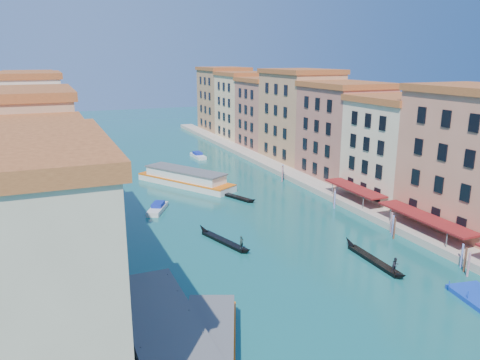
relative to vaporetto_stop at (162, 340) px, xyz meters
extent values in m
cube|color=tan|center=(-10.00, -4.00, 7.56)|extent=(12.00, 16.00, 18.00)
cube|color=tan|center=(-10.00, 11.50, 7.06)|extent=(12.00, 15.00, 17.00)
cube|color=brown|center=(-10.00, 11.50, 16.06)|extent=(12.80, 15.40, 1.00)
cube|color=tan|center=(-10.00, 27.50, 8.06)|extent=(12.00, 17.00, 19.00)
cube|color=brown|center=(-10.00, 27.50, 18.06)|extent=(12.80, 17.40, 1.00)
cube|color=tan|center=(-10.00, 43.00, 6.81)|extent=(12.00, 14.00, 16.50)
cube|color=brown|center=(-10.00, 43.00, 15.56)|extent=(12.80, 14.40, 1.00)
cube|color=beige|center=(-10.00, 59.00, 8.56)|extent=(12.00, 18.00, 20.00)
cube|color=brown|center=(-10.00, 59.00, 19.06)|extent=(12.80, 18.40, 1.00)
cube|color=tan|center=(-10.00, 76.00, 7.31)|extent=(12.00, 16.00, 17.50)
cube|color=brown|center=(-10.00, 76.00, 16.56)|extent=(12.80, 16.40, 1.00)
cube|color=#9B7859|center=(-10.00, 91.50, 7.81)|extent=(12.00, 15.00, 18.50)
cube|color=brown|center=(-10.00, 91.50, 17.56)|extent=(12.80, 15.40, 1.00)
cube|color=beige|center=(-10.00, 107.50, 8.06)|extent=(12.00, 17.00, 19.00)
cube|color=brown|center=(-10.00, 107.50, 18.06)|extent=(12.80, 17.40, 1.00)
cube|color=#C27355|center=(46.00, 11.50, 8.06)|extent=(12.00, 17.00, 19.00)
cube|color=beige|center=(46.00, 27.00, 6.81)|extent=(12.00, 14.00, 16.50)
cube|color=brown|center=(46.00, 27.00, 15.56)|extent=(12.80, 14.40, 1.00)
cube|color=#A4624F|center=(46.00, 42.00, 7.56)|extent=(12.00, 16.00, 18.00)
cube|color=brown|center=(46.00, 42.00, 17.06)|extent=(12.80, 16.40, 1.00)
cube|color=tan|center=(46.00, 59.00, 8.56)|extent=(12.00, 18.00, 20.00)
cube|color=brown|center=(46.00, 59.00, 19.06)|extent=(12.80, 18.40, 1.00)
cube|color=#A96651|center=(46.00, 75.50, 7.31)|extent=(12.00, 15.00, 17.50)
cube|color=brown|center=(46.00, 75.50, 16.56)|extent=(12.80, 15.40, 1.00)
cube|color=#E0B984|center=(46.00, 91.00, 7.81)|extent=(12.00, 16.00, 18.50)
cube|color=brown|center=(46.00, 91.00, 17.56)|extent=(12.80, 16.40, 1.00)
cube|color=#A8754C|center=(46.00, 107.50, 8.31)|extent=(12.00, 17.00, 19.50)
cube|color=brown|center=(46.00, 107.50, 18.56)|extent=(12.80, 17.40, 1.00)
cube|color=#A69886|center=(38.00, 53.00, -0.94)|extent=(4.00, 140.00, 1.00)
cube|color=maroon|center=(38.20, 11.50, 1.56)|extent=(3.20, 15.30, 0.25)
cylinder|color=#59595C|center=(36.80, 6.40, 0.06)|extent=(0.12, 0.12, 3.00)
cylinder|color=#59595C|center=(36.80, 16.60, 0.06)|extent=(0.12, 0.12, 3.00)
cube|color=maroon|center=(38.20, 27.00, 1.56)|extent=(3.20, 12.60, 0.25)
cylinder|color=#59595C|center=(36.80, 22.80, 0.06)|extent=(0.12, 0.12, 3.00)
cylinder|color=#59595C|center=(36.80, 31.20, 0.06)|extent=(0.12, 0.12, 3.00)
cube|color=#59595C|center=(0.00, 0.00, -1.14)|extent=(5.00, 16.00, 0.60)
cube|color=#59595C|center=(0.00, 0.00, 2.06)|extent=(5.40, 16.40, 0.30)
cylinder|color=brown|center=(34.50, 1.00, -0.14)|extent=(0.24, 0.24, 3.20)
cylinder|color=brown|center=(35.10, 2.00, -0.14)|extent=(0.24, 0.24, 3.20)
cylinder|color=brown|center=(35.70, 3.00, -0.14)|extent=(0.24, 0.24, 3.20)
cylinder|color=brown|center=(34.50, 13.00, -0.14)|extent=(0.24, 0.24, 3.20)
cylinder|color=brown|center=(35.10, 14.00, -0.14)|extent=(0.24, 0.24, 3.20)
cylinder|color=brown|center=(35.70, 15.00, -0.14)|extent=(0.24, 0.24, 3.20)
cylinder|color=brown|center=(34.50, 27.00, -0.14)|extent=(0.24, 0.24, 3.20)
cylinder|color=brown|center=(35.10, 28.00, -0.14)|extent=(0.24, 0.24, 3.20)
cylinder|color=brown|center=(35.70, 29.00, -0.14)|extent=(0.24, 0.24, 3.20)
cylinder|color=brown|center=(34.50, 45.00, -0.14)|extent=(0.24, 0.24, 3.20)
cylinder|color=brown|center=(35.10, 46.00, -0.14)|extent=(0.24, 0.24, 3.20)
cylinder|color=brown|center=(35.70, 47.00, -0.14)|extent=(0.24, 0.24, 3.20)
cylinder|color=brown|center=(-2.50, 0.00, -0.14)|extent=(0.24, 0.24, 3.20)
cylinder|color=brown|center=(-2.50, 4.00, -0.14)|extent=(0.24, 0.24, 3.20)
cube|color=white|center=(2.43, -4.00, 0.34)|extent=(9.17, 15.28, 1.50)
cube|color=#59595C|center=(2.43, -4.00, 1.23)|extent=(9.61, 15.82, 0.23)
cube|color=silver|center=(16.39, 49.75, -0.82)|extent=(14.71, 20.24, 1.25)
cube|color=white|center=(16.39, 49.75, 0.54)|extent=(12.12, 16.40, 1.66)
cube|color=#59595C|center=(16.39, 49.75, 1.52)|extent=(12.66, 17.01, 0.26)
cube|color=orange|center=(16.39, 49.75, -0.24)|extent=(14.75, 20.26, 0.26)
cube|color=black|center=(13.06, 20.47, -1.23)|extent=(3.49, 8.46, 0.43)
cone|color=black|center=(11.68, 24.99, -0.87)|extent=(1.37, 2.07, 1.59)
cone|color=black|center=(14.45, 15.94, -0.97)|extent=(1.28, 1.75, 1.40)
imported|color=#1E2E2A|center=(14.12, 17.02, -0.24)|extent=(0.68, 0.55, 1.63)
cube|color=black|center=(27.32, 8.08, -1.22)|extent=(1.31, 9.02, 0.45)
cone|color=black|center=(27.43, 13.08, -0.84)|extent=(0.95, 2.03, 1.68)
cone|color=black|center=(27.20, 3.08, -0.94)|extent=(0.94, 1.68, 1.48)
imported|color=black|center=(27.23, 4.28, -0.18)|extent=(0.85, 0.67, 1.73)
cube|color=black|center=(21.77, 39.00, -1.23)|extent=(4.30, 8.34, 0.43)
cone|color=black|center=(19.92, 43.41, -0.87)|extent=(1.54, 2.10, 1.60)
cone|color=black|center=(23.62, 34.60, -0.96)|extent=(1.41, 1.80, 1.41)
cube|color=silver|center=(8.01, 36.64, -1.09)|extent=(4.65, 6.38, 0.71)
cube|color=#13269B|center=(8.22, 37.03, -0.47)|extent=(2.66, 3.09, 0.62)
cube|color=silver|center=(26.28, 72.78, -1.07)|extent=(2.23, 6.61, 0.75)
cube|color=#13269B|center=(26.27, 73.25, -0.41)|extent=(1.76, 2.85, 0.66)
cube|color=#123DB6|center=(31.50, -3.26, -1.20)|extent=(4.69, 6.24, 0.47)
camera|label=1|loc=(-6.98, -32.95, 22.10)|focal=35.00mm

